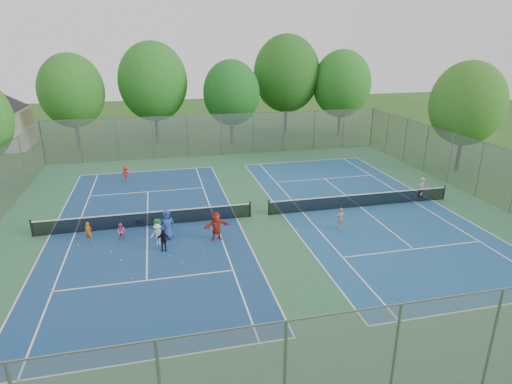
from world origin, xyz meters
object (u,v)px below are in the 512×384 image
net_right (361,201)px  ball_hopper (157,224)px  instructor (421,189)px  ball_crate (139,221)px  net_left (147,219)px

net_right → ball_hopper: size_ratio=22.16×
net_right → instructor: 4.62m
ball_crate → instructor: (19.09, -0.46, 0.71)m
net_left → ball_hopper: (0.60, -0.50, -0.16)m
net_left → instructor: 18.60m
ball_hopper → ball_crate: bearing=134.3°
net_left → net_right: (14.00, 0.00, 0.00)m
net_right → instructor: (4.60, 0.16, 0.41)m
net_right → ball_hopper: 13.41m
net_left → ball_hopper: bearing=-39.9°
net_right → ball_crate: 14.51m
net_right → ball_hopper: bearing=-177.8°
net_left → ball_crate: size_ratio=35.42×
ball_crate → ball_hopper: bearing=-45.7°
net_right → ball_hopper: (-13.40, -0.50, -0.16)m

